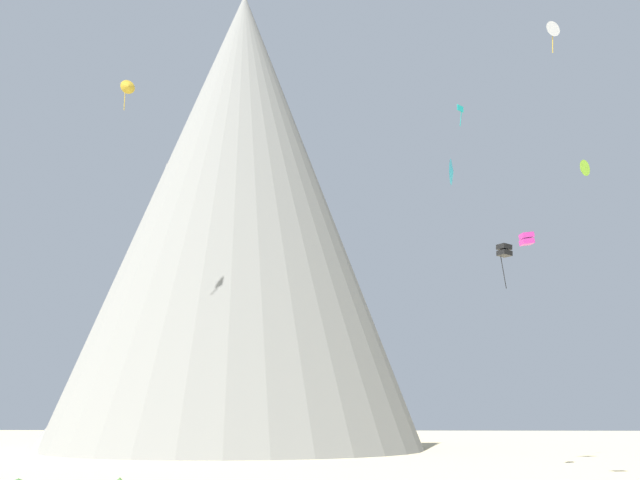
{
  "coord_description": "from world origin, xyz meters",
  "views": [
    {
      "loc": [
        5.09,
        -25.83,
        4.48
      ],
      "look_at": [
        1.27,
        40.82,
        19.27
      ],
      "focal_mm": 44.2,
      "sensor_mm": 36.0,
      "label": 1
    }
  ],
  "objects_px": {
    "kite_gold_high": "(128,87)",
    "kite_magenta_mid": "(527,239)",
    "kite_lime_high": "(586,168)",
    "kite_black_mid": "(504,251)",
    "rock_massif": "(225,241)",
    "kite_cyan_mid": "(452,172)",
    "kite_teal_high": "(460,111)",
    "kite_white_high": "(552,29)"
  },
  "relations": [
    {
      "from": "kite_lime_high",
      "to": "kite_teal_high",
      "type": "height_order",
      "value": "kite_teal_high"
    },
    {
      "from": "rock_massif",
      "to": "kite_cyan_mid",
      "type": "bearing_deg",
      "value": -52.81
    },
    {
      "from": "kite_teal_high",
      "to": "kite_white_high",
      "type": "xyz_separation_m",
      "value": [
        6.86,
        -14.31,
        2.1
      ]
    },
    {
      "from": "kite_white_high",
      "to": "kite_magenta_mid",
      "type": "bearing_deg",
      "value": 32.94
    },
    {
      "from": "kite_teal_high",
      "to": "kite_cyan_mid",
      "type": "bearing_deg",
      "value": -89.05
    },
    {
      "from": "kite_lime_high",
      "to": "kite_black_mid",
      "type": "distance_m",
      "value": 11.86
    },
    {
      "from": "kite_gold_high",
      "to": "kite_magenta_mid",
      "type": "distance_m",
      "value": 46.74
    },
    {
      "from": "kite_cyan_mid",
      "to": "kite_magenta_mid",
      "type": "xyz_separation_m",
      "value": [
        4.49,
        -8.32,
        -8.05
      ]
    },
    {
      "from": "rock_massif",
      "to": "kite_cyan_mid",
      "type": "relative_size",
      "value": 27.03
    },
    {
      "from": "kite_cyan_mid",
      "to": "rock_massif",
      "type": "bearing_deg",
      "value": 50.84
    },
    {
      "from": "kite_white_high",
      "to": "kite_black_mid",
      "type": "bearing_deg",
      "value": -101.78
    },
    {
      "from": "kite_gold_high",
      "to": "kite_black_mid",
      "type": "xyz_separation_m",
      "value": [
        39.66,
        3.46,
        -17.75
      ]
    },
    {
      "from": "rock_massif",
      "to": "kite_gold_high",
      "type": "bearing_deg",
      "value": -103.67
    },
    {
      "from": "kite_gold_high",
      "to": "kite_lime_high",
      "type": "height_order",
      "value": "kite_gold_high"
    },
    {
      "from": "kite_magenta_mid",
      "to": "kite_white_high",
      "type": "relative_size",
      "value": 0.36
    },
    {
      "from": "kite_black_mid",
      "to": "kite_gold_high",
      "type": "bearing_deg",
      "value": -119.89
    },
    {
      "from": "kite_gold_high",
      "to": "kite_magenta_mid",
      "type": "height_order",
      "value": "kite_gold_high"
    },
    {
      "from": "rock_massif",
      "to": "kite_black_mid",
      "type": "xyz_separation_m",
      "value": [
        33.42,
        -22.23,
        -6.36
      ]
    },
    {
      "from": "kite_lime_high",
      "to": "kite_white_high",
      "type": "distance_m",
      "value": 15.6
    },
    {
      "from": "kite_cyan_mid",
      "to": "kite_white_high",
      "type": "xyz_separation_m",
      "value": [
        9.68,
        -0.04,
        13.57
      ]
    },
    {
      "from": "kite_cyan_mid",
      "to": "kite_black_mid",
      "type": "distance_m",
      "value": 15.37
    },
    {
      "from": "kite_magenta_mid",
      "to": "kite_lime_high",
      "type": "relative_size",
      "value": 0.6
    },
    {
      "from": "kite_magenta_mid",
      "to": "kite_black_mid",
      "type": "xyz_separation_m",
      "value": [
        2.11,
        21.44,
        3.49
      ]
    },
    {
      "from": "kite_gold_high",
      "to": "kite_lime_high",
      "type": "xyz_separation_m",
      "value": [
        47.97,
        1.09,
        -9.62
      ]
    },
    {
      "from": "kite_lime_high",
      "to": "kite_white_high",
      "type": "height_order",
      "value": "kite_white_high"
    },
    {
      "from": "kite_lime_high",
      "to": "kite_black_mid",
      "type": "bearing_deg",
      "value": 60.47
    },
    {
      "from": "kite_cyan_mid",
      "to": "kite_lime_high",
      "type": "xyz_separation_m",
      "value": [
        14.91,
        10.74,
        3.58
      ]
    },
    {
      "from": "rock_massif",
      "to": "kite_magenta_mid",
      "type": "xyz_separation_m",
      "value": [
        31.31,
        -43.67,
        -9.85
      ]
    },
    {
      "from": "rock_massif",
      "to": "kite_magenta_mid",
      "type": "distance_m",
      "value": 54.63
    },
    {
      "from": "kite_magenta_mid",
      "to": "kite_lime_high",
      "type": "height_order",
      "value": "kite_lime_high"
    },
    {
      "from": "kite_black_mid",
      "to": "kite_teal_high",
      "type": "bearing_deg",
      "value": -141.85
    },
    {
      "from": "kite_teal_high",
      "to": "kite_white_high",
      "type": "bearing_deg",
      "value": -52.25
    },
    {
      "from": "rock_massif",
      "to": "kite_magenta_mid",
      "type": "relative_size",
      "value": 58.73
    },
    {
      "from": "kite_gold_high",
      "to": "kite_teal_high",
      "type": "xyz_separation_m",
      "value": [
        35.88,
        4.62,
        -1.73
      ]
    },
    {
      "from": "kite_magenta_mid",
      "to": "kite_white_high",
      "type": "height_order",
      "value": "kite_white_high"
    },
    {
      "from": "kite_cyan_mid",
      "to": "kite_white_high",
      "type": "height_order",
      "value": "kite_white_high"
    },
    {
      "from": "kite_lime_high",
      "to": "kite_black_mid",
      "type": "xyz_separation_m",
      "value": [
        -8.31,
        2.37,
        -8.13
      ]
    },
    {
      "from": "kite_gold_high",
      "to": "kite_white_high",
      "type": "bearing_deg",
      "value": -46.87
    },
    {
      "from": "rock_massif",
      "to": "kite_black_mid",
      "type": "relative_size",
      "value": 13.78
    },
    {
      "from": "kite_gold_high",
      "to": "kite_black_mid",
      "type": "height_order",
      "value": "kite_gold_high"
    },
    {
      "from": "kite_lime_high",
      "to": "kite_black_mid",
      "type": "height_order",
      "value": "kite_lime_high"
    },
    {
      "from": "rock_massif",
      "to": "kite_teal_high",
      "type": "height_order",
      "value": "rock_massif"
    }
  ]
}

